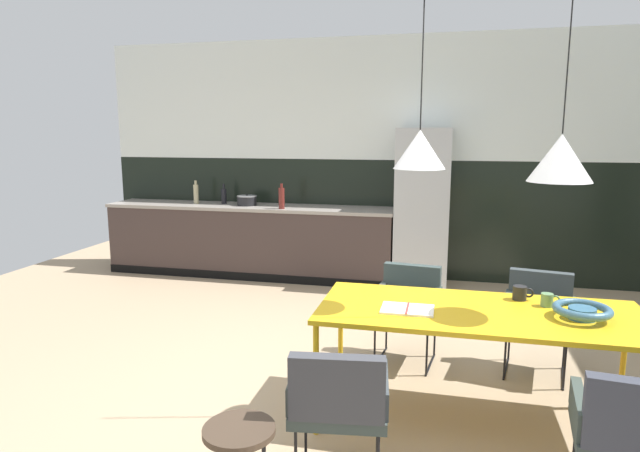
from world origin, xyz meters
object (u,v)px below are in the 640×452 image
Objects in this scene: mug_white_ceramic at (548,300)px; side_stool at (239,436)px; bottle_vinegar_dark at (224,196)px; armchair_far_side at (539,308)px; cooking_pot at (247,200)px; armchair_corner_seat at (408,299)px; armchair_head_of_table at (339,396)px; fruit_bowl at (582,310)px; bottle_wine_green at (282,198)px; refrigerator_column at (422,208)px; dining_table at (479,316)px; mug_glass_clear at (520,293)px; open_book at (407,309)px; pendant_lamp_over_table_far at (561,158)px; armchair_near_window at (634,428)px; bottle_oil_tall at (196,194)px; pendant_lamp_over_table_near at (420,149)px.

mug_white_ceramic is 2.06m from side_stool.
bottle_vinegar_dark reaches higher than side_stool.
cooking_pot is (-3.15, 2.17, 0.46)m from armchair_far_side.
side_stool is (-0.63, -2.02, -0.08)m from armchair_corner_seat.
armchair_head_of_table is 2.35× the size of fruit_bowl.
bottle_wine_green reaches higher than armchair_head_of_table.
mug_white_ceramic is (0.91, -2.86, -0.16)m from refrigerator_column.
armchair_corner_seat is at bearing 142.88° from mug_white_ceramic.
bottle_vinegar_dark is at bearing -22.28° from armchair_far_side.
dining_table is at bearing -52.81° from bottle_wine_green.
cooking_pot is (-3.24, 3.06, 0.18)m from fruit_bowl.
mug_glass_clear is at bearing -43.25° from cooking_pot.
open_book is (0.06, -3.13, -0.19)m from refrigerator_column.
armchair_head_of_table is 2.54× the size of bottle_wine_green.
pendant_lamp_over_table_far is (1.51, 1.15, 1.24)m from side_stool.
armchair_head_of_table is at bearing 89.95° from armchair_corner_seat.
fruit_bowl is at bearing -70.85° from refrigerator_column.
mug_white_ceramic is (0.90, -0.68, 0.27)m from armchair_corner_seat.
cooking_pot is 4.37m from pendant_lamp_over_table_far.
armchair_corner_seat is at bearing -89.84° from refrigerator_column.
armchair_head_of_table is 1.55m from fruit_bowl.
armchair_head_of_table is at bearing -93.20° from refrigerator_column.
mug_white_ceramic reaches higher than open_book.
bottle_wine_green is (-2.78, 3.63, 0.53)m from armchair_near_window.
bottle_oil_tall is 0.64× the size of side_stool.
pendant_lamp_over_table_near is at bearing -179.23° from pendant_lamp_over_table_far.
pendant_lamp_over_table_near is (-0.88, -0.88, 1.21)m from armchair_far_side.
refrigerator_column is at bearing 81.57° from side_stool.
refrigerator_column is 1.67m from bottle_wine_green.
armchair_head_of_table is (-1.34, -0.05, 0.01)m from armchair_near_window.
mug_glass_clear is 4.57m from bottle_oil_tall.
dining_table is (0.49, -3.03, -0.24)m from refrigerator_column.
dining_table is 4.55m from bottle_oil_tall.
pendant_lamp_over_table_near is (-1.03, 0.78, 1.21)m from armchair_near_window.
armchair_far_side is 6.55× the size of mug_white_ceramic.
refrigerator_column is at bearing 99.23° from dining_table.
refrigerator_column is at bearing 6.90° from bottle_wine_green.
refrigerator_column is 3.91m from armchair_head_of_table.
fruit_bowl reaches higher than side_stool.
armchair_far_side is 2.09m from armchair_head_of_table.
armchair_near_window is 1.43m from pendant_lamp_over_table_far.
bottle_oil_tall reaches higher than bottle_vinegar_dark.
pendant_lamp_over_table_far reaches higher than side_stool.
refrigerator_column is 2.22m from armchair_corner_seat.
bottle_vinegar_dark is 0.84× the size of bottle_wine_green.
dining_table is 1.05m from pendant_lamp_over_table_far.
bottle_wine_green is at bearing -42.54° from armchair_corner_seat.
armchair_far_side is 1.73m from pendant_lamp_over_table_near.
pendant_lamp_over_table_near is at bearing -88.11° from refrigerator_column.
bottle_wine_green is 1.24m from bottle_oil_tall.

